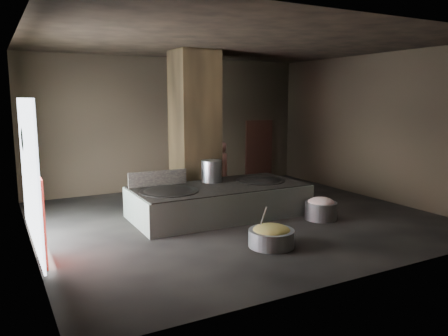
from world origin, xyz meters
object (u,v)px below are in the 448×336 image
hearth_platform (219,201)px  wok_right (260,183)px  cook (221,171)px  meat_basin (321,211)px  veg_basin (271,238)px  wok_left (169,194)px  stock_pot (211,171)px

hearth_platform → wok_right: size_ratio=3.41×
hearth_platform → cook: cook is taller
hearth_platform → wok_right: 1.39m
hearth_platform → cook: size_ratio=2.57×
meat_basin → veg_basin: bearing=-154.0°
wok_left → cook: cook is taller
meat_basin → hearth_platform: bearing=144.0°
wok_left → cook: size_ratio=0.81×
veg_basin → stock_pot: bearing=86.2°
wok_left → wok_right: size_ratio=1.07×
wok_left → wok_right: (2.80, 0.10, 0.00)m
hearth_platform → cook: 1.98m
cook → meat_basin: cook is taller
stock_pot → veg_basin: (-0.22, -3.28, -0.95)m
hearth_platform → meat_basin: size_ratio=5.59×
hearth_platform → meat_basin: 2.70m
cook → wok_left: bearing=23.8°
stock_pot → meat_basin: size_ratio=0.73×
stock_pot → cook: bearing=51.9°
hearth_platform → stock_pot: bearing=85.3°
hearth_platform → wok_left: wok_left is taller
cook → stock_pot: bearing=39.8°
wok_left → meat_basin: size_ratio=1.76×
cook → veg_basin: (-1.10, -4.40, -0.72)m
cook → meat_basin: 3.55m
hearth_platform → wok_left: bearing=-177.5°
wok_left → wok_right: bearing=2.0°
wok_right → cook: bearing=104.6°
cook → veg_basin: 4.59m
hearth_platform → stock_pot: 0.91m
veg_basin → hearth_platform: bearing=86.5°
meat_basin → wok_left: bearing=157.1°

